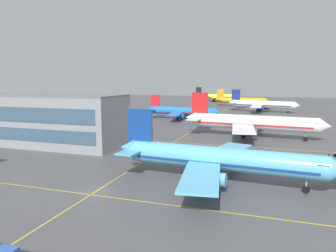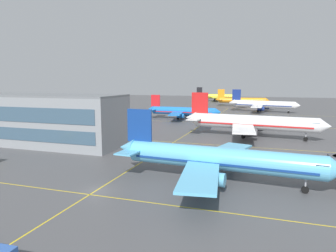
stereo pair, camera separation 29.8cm
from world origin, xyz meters
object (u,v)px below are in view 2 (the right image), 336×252
(airliner_far_right_stand, at_px, (242,100))
(airliner_distant_taxiway, at_px, (216,96))
(airliner_second_row, at_px, (251,123))
(airliner_third_row, at_px, (183,111))
(airliner_far_left_stand, at_px, (262,104))
(airliner_front_gate, at_px, (217,159))

(airliner_far_right_stand, xyz_separation_m, airliner_distant_taxiway, (-24.80, 45.91, 0.12))
(airliner_second_row, xyz_separation_m, airliner_third_row, (-31.01, 35.95, -0.87))
(airliner_distant_taxiway, bearing_deg, airliner_far_right_stand, -61.63)
(airliner_second_row, distance_m, airliner_third_row, 47.48)
(airliner_far_right_stand, relative_size, airliner_distant_taxiway, 0.97)
(airliner_second_row, xyz_separation_m, airliner_far_left_stand, (0.88, 80.79, -0.38))
(airliner_far_left_stand, relative_size, airliner_distant_taxiway, 1.03)
(airliner_third_row, xyz_separation_m, airliner_distant_taxiway, (-7.17, 127.69, 0.33))
(airliner_far_left_stand, distance_m, airliner_far_right_stand, 39.59)
(airliner_second_row, height_order, airliner_third_row, airliner_second_row)
(airliner_front_gate, distance_m, airliner_distant_taxiway, 210.63)
(airliner_third_row, distance_m, airliner_far_left_stand, 55.03)
(airliner_front_gate, xyz_separation_m, airliner_second_row, (2.60, 43.97, 0.47))
(airliner_far_right_stand, bearing_deg, airliner_front_gate, -86.18)
(airliner_second_row, height_order, airliner_far_right_stand, airliner_second_row)
(airliner_front_gate, xyz_separation_m, airliner_far_left_stand, (3.48, 124.76, 0.10))
(airliner_far_left_stand, distance_m, airliner_distant_taxiway, 91.59)
(airliner_second_row, bearing_deg, airliner_far_right_stand, 96.49)
(airliner_third_row, xyz_separation_m, airliner_far_left_stand, (31.90, 44.84, 0.50))
(airliner_front_gate, relative_size, airliner_distant_taxiway, 1.02)
(airliner_far_right_stand, bearing_deg, airliner_third_row, -102.17)
(airliner_distant_taxiway, bearing_deg, airliner_front_gate, -80.27)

